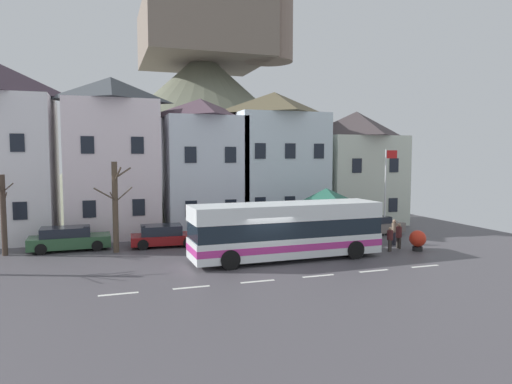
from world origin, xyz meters
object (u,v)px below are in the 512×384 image
Objects in this scene: parked_car_01 at (69,239)px; parked_car_02 at (292,227)px; parked_car_00 at (164,236)px; pedestrian_00 at (399,234)px; pedestrian_01 at (390,238)px; townhouse_02 at (201,165)px; bare_tree_02 at (115,205)px; bare_tree_01 at (3,213)px; bus_shelter at (326,197)px; transit_bus at (286,231)px; townhouse_03 at (274,160)px; flagpole at (386,185)px; harbour_buoy at (418,239)px; public_bench at (318,229)px; pedestrian_02 at (394,232)px; parked_car_03 at (371,225)px; townhouse_01 at (112,157)px; hilltop_castle at (204,125)px; townhouse_04 at (356,167)px.

parked_car_01 is 1.12× the size of parked_car_02.
parked_car_00 is 2.69× the size of pedestrian_00.
townhouse_02 is at bearing 127.79° from pedestrian_01.
bare_tree_02 is (-2.85, -1.00, 2.11)m from parked_car_00.
bare_tree_02 is at bearing -10.38° from bare_tree_01.
bare_tree_02 is at bearing 177.22° from bus_shelter.
transit_bus is 7.08m from parked_car_02.
flagpole is (5.98, -6.52, -1.73)m from townhouse_03.
bare_tree_02 reaches higher than bare_tree_01.
bare_tree_02 is at bearing -151.87° from townhouse_03.
harbour_buoy is 23.86m from bare_tree_01.
public_bench is at bearing 0.55° from bare_tree_01.
townhouse_03 is 16.42m from parked_car_01.
bare_tree_01 reaches higher than pedestrian_02.
bare_tree_02 reaches higher than parked_car_03.
transit_bus is 1.75× the size of flagpole.
townhouse_01 is 20.75m from harbour_buoy.
flagpole is at bearing -29.23° from townhouse_02.
transit_bus is at bearing 176.94° from harbour_buoy.
hilltop_castle is (10.12, 17.03, 3.51)m from townhouse_01.
harbour_buoy is at bearing -16.95° from bare_tree_02.
parked_car_02 is 6.92m from pedestrian_02.
parked_car_02 is at bearing -149.18° from townhouse_04.
parked_car_00 is at bearing 156.38° from harbour_buoy.
pedestrian_01 is at bearing -56.32° from parked_car_02.
parked_car_03 is at bearing -1.14° from bare_tree_01.
parked_car_00 is 2.87× the size of pedestrian_01.
parked_car_03 is 23.54m from bare_tree_01.
harbour_buoy is at bearing -32.97° from townhouse_01.
pedestrian_02 is (3.48, -2.53, -2.08)m from bus_shelter.
townhouse_03 is at bearing 177.35° from townhouse_04.
townhouse_04 reaches higher than parked_car_03.
bare_tree_01 is at bearing -177.88° from parked_car_00.
bus_shelter is 2.32× the size of pedestrian_00.
hilltop_castle is at bearing 97.49° from bus_shelter.
bare_tree_02 is at bearing -90.13° from townhouse_01.
bare_tree_01 is 6.12m from bare_tree_02.
transit_bus is at bearing -92.87° from hilltop_castle.
townhouse_01 is 7.09× the size of pedestrian_00.
bare_tree_02 is (6.01, -1.10, 0.33)m from bare_tree_01.
townhouse_04 reaches higher than parked_car_00.
parked_car_02 is (11.72, -4.18, -4.81)m from townhouse_01.
townhouse_03 is at bearing 16.63° from bare_tree_01.
pedestrian_02 is (7.95, 1.55, -0.70)m from transit_bus.
transit_bus is 2.27× the size of parked_car_01.
hilltop_castle is 24.50m from parked_car_00.
pedestrian_02 is (4.42, -9.74, -4.44)m from townhouse_03.
townhouse_03 is at bearing 33.29° from parked_car_00.
bare_tree_01 is (-23.46, 0.47, 1.78)m from parked_car_03.
pedestrian_02 is at bearing -10.77° from bare_tree_02.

